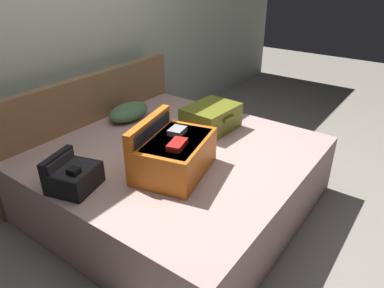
{
  "coord_description": "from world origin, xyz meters",
  "views": [
    {
      "loc": [
        -1.9,
        -1.12,
        1.82
      ],
      "look_at": [
        0.0,
        0.26,
        0.61
      ],
      "focal_mm": 33.38,
      "sensor_mm": 36.0,
      "label": 1
    }
  ],
  "objects_px": {
    "bed": "(178,178)",
    "hard_case_medium": "(211,118)",
    "hard_case_small": "(73,176)",
    "hard_case_large": "(174,153)",
    "pillow_near_headboard": "(129,112)"
  },
  "relations": [
    {
      "from": "bed",
      "to": "hard_case_small",
      "type": "height_order",
      "value": "hard_case_small"
    },
    {
      "from": "hard_case_large",
      "to": "pillow_near_headboard",
      "type": "height_order",
      "value": "hard_case_large"
    },
    {
      "from": "hard_case_medium",
      "to": "hard_case_small",
      "type": "bearing_deg",
      "value": 173.54
    },
    {
      "from": "bed",
      "to": "hard_case_medium",
      "type": "bearing_deg",
      "value": 0.74
    },
    {
      "from": "bed",
      "to": "hard_case_large",
      "type": "height_order",
      "value": "hard_case_large"
    },
    {
      "from": "hard_case_large",
      "to": "hard_case_medium",
      "type": "relative_size",
      "value": 1.36
    },
    {
      "from": "hard_case_medium",
      "to": "hard_case_large",
      "type": "bearing_deg",
      "value": -163.03
    },
    {
      "from": "bed",
      "to": "hard_case_medium",
      "type": "xyz_separation_m",
      "value": [
        0.48,
        0.01,
        0.36
      ]
    },
    {
      "from": "bed",
      "to": "hard_case_small",
      "type": "xyz_separation_m",
      "value": [
        -0.79,
        0.23,
        0.34
      ]
    },
    {
      "from": "hard_case_medium",
      "to": "pillow_near_headboard",
      "type": "distance_m",
      "value": 0.78
    },
    {
      "from": "hard_case_large",
      "to": "hard_case_medium",
      "type": "height_order",
      "value": "hard_case_large"
    },
    {
      "from": "hard_case_small",
      "to": "pillow_near_headboard",
      "type": "xyz_separation_m",
      "value": [
        1.01,
        0.52,
        -0.02
      ]
    },
    {
      "from": "bed",
      "to": "pillow_near_headboard",
      "type": "distance_m",
      "value": 0.84
    },
    {
      "from": "hard_case_large",
      "to": "pillow_near_headboard",
      "type": "distance_m",
      "value": 1.04
    },
    {
      "from": "bed",
      "to": "hard_case_large",
      "type": "relative_size",
      "value": 2.98
    }
  ]
}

